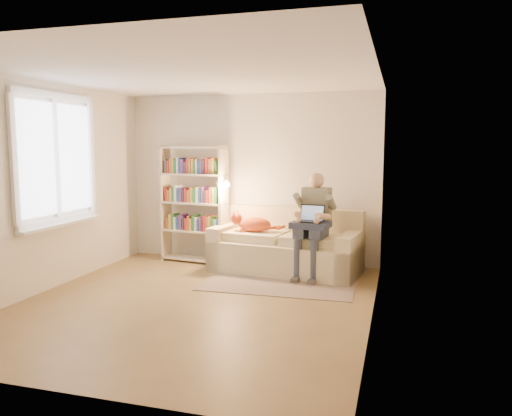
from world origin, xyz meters
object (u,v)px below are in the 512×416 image
(person, at_px, (314,218))
(bookshelf, at_px, (194,198))
(sofa, at_px, (286,249))
(laptop, at_px, (310,217))
(cat, at_px, (251,223))

(person, distance_m, bookshelf, 1.97)
(sofa, height_order, laptop, laptop)
(cat, bearing_deg, sofa, 14.76)
(cat, bearing_deg, person, -1.34)
(cat, xyz_separation_m, laptop, (0.92, -0.26, 0.16))
(sofa, bearing_deg, laptop, -32.42)
(sofa, xyz_separation_m, cat, (-0.52, -0.07, 0.36))
(person, relative_size, bookshelf, 0.79)
(sofa, xyz_separation_m, bookshelf, (-1.50, 0.15, 0.68))
(sofa, bearing_deg, bookshelf, -178.29)
(laptop, relative_size, bookshelf, 0.20)
(cat, relative_size, laptop, 2.02)
(person, height_order, bookshelf, bookshelf)
(sofa, height_order, cat, sofa)
(bookshelf, bearing_deg, person, -3.44)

